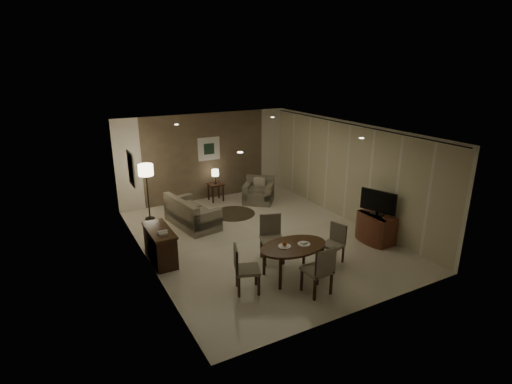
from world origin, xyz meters
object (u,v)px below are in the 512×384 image
sofa (192,211)px  side_table (216,192)px  dining_table (293,261)px  chair_far (272,240)px  floor_lamp (148,192)px  chair_left (248,269)px  console_desk (160,245)px  armchair (258,191)px  tv_cabinet (376,228)px  chair_right (333,244)px  chair_near (317,269)px

sofa → side_table: sofa is taller
dining_table → side_table: size_ratio=2.58×
chair_far → sofa: bearing=125.6°
chair_far → side_table: size_ratio=1.82×
sofa → floor_lamp: bearing=32.8°
chair_left → console_desk: bearing=49.6°
chair_far → armchair: 3.83m
chair_far → floor_lamp: size_ratio=0.65×
armchair → floor_lamp: floor_lamp is taller
side_table → chair_far: bearing=-96.3°
chair_far → tv_cabinet: bearing=11.4°
armchair → chair_right: bearing=-56.6°
chair_far → armchair: chair_far is taller
chair_right → armchair: bearing=156.3°
console_desk → tv_cabinet: size_ratio=1.33×
chair_left → chair_right: (2.14, 0.13, -0.04)m
tv_cabinet → chair_near: 2.89m
tv_cabinet → armchair: (-1.17, 3.82, 0.03)m
console_desk → chair_left: 2.28m
chair_right → side_table: (-0.63, 4.96, -0.15)m
chair_left → side_table: chair_left is taller
chair_near → armchair: size_ratio=1.13×
armchair → side_table: bearing=-176.1°
chair_far → dining_table: bearing=-68.5°
console_desk → chair_left: (1.12, -1.99, 0.09)m
dining_table → chair_left: 1.08m
sofa → side_table: (1.33, 1.53, -0.11)m
console_desk → sofa: bearing=50.5°
chair_left → dining_table: bearing=-66.3°
floor_lamp → chair_right: bearing=-57.1°
console_desk → armchair: armchair is taller
tv_cabinet → chair_right: size_ratio=1.05×
chair_far → armchair: (1.57, 3.49, -0.12)m
chair_right → floor_lamp: 5.27m
chair_left → armchair: 5.03m
dining_table → chair_near: size_ratio=1.47×
dining_table → tv_cabinet: bearing=8.9°
dining_table → chair_near: 0.75m
sofa → floor_lamp: (-0.91, 0.98, 0.39)m
chair_near → chair_right: chair_near is taller
chair_near → floor_lamp: (-1.84, 5.22, 0.29)m
tv_cabinet → chair_left: 3.80m
chair_near → chair_far: chair_far is taller
dining_table → chair_far: 0.77m
armchair → side_table: size_ratio=1.55×
console_desk → chair_right: chair_right is taller
chair_right → console_desk: bearing=-137.0°
chair_right → side_table: 5.01m
sofa → floor_lamp: 1.39m
chair_right → floor_lamp: floor_lamp is taller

